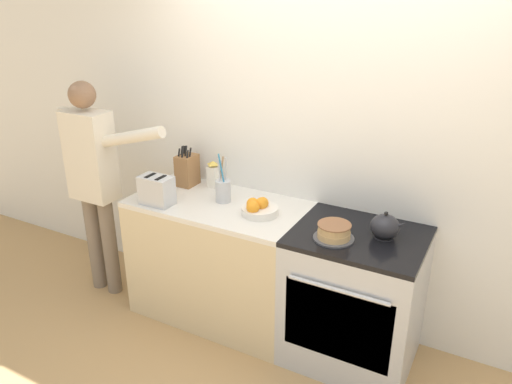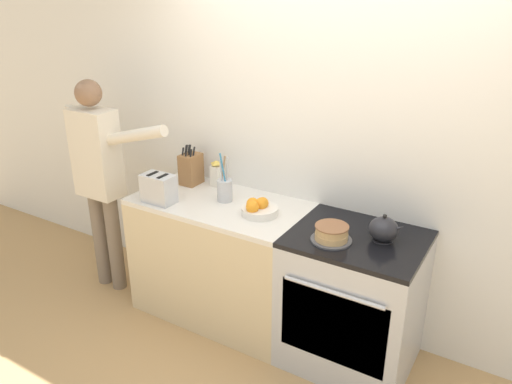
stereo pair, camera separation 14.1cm
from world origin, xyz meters
TOP-DOWN VIEW (x-y plane):
  - ground_plane at (0.00, 0.00)m, footprint 16.00×16.00m
  - wall_back at (0.00, 0.67)m, footprint 8.00×0.04m
  - counter_cabinet at (-0.69, 0.32)m, footprint 1.20×0.65m
  - stove_range at (0.30, 0.32)m, footprint 0.78×0.68m
  - layer_cake at (0.18, 0.20)m, footprint 0.24×0.24m
  - tea_kettle at (0.44, 0.36)m, footprint 0.21×0.17m
  - knife_block at (-1.06, 0.49)m, footprint 0.12×0.16m
  - utensil_crock at (-0.67, 0.36)m, footprint 0.10×0.10m
  - fruit_bowl at (-0.36, 0.28)m, footprint 0.24×0.24m
  - toaster at (-1.04, 0.11)m, footprint 0.24×0.14m
  - milk_carton at (-0.87, 0.55)m, footprint 0.07×0.07m
  - person_baker at (-1.65, 0.16)m, footprint 0.93×0.20m

SIDE VIEW (x-z plane):
  - ground_plane at x=0.00m, z-range 0.00..0.00m
  - counter_cabinet at x=-0.69m, z-range 0.00..0.89m
  - stove_range at x=0.30m, z-range 0.00..0.89m
  - layer_cake at x=0.18m, z-range 0.89..0.98m
  - fruit_bowl at x=-0.36m, z-range 0.88..1.00m
  - tea_kettle at x=0.44m, z-range 0.88..1.05m
  - utensil_crock at x=-0.67m, z-range 0.80..1.15m
  - milk_carton at x=-0.87m, z-range 0.89..1.08m
  - toaster at x=-1.04m, z-range 0.89..1.09m
  - person_baker at x=-1.65m, z-range 0.16..1.82m
  - knife_block at x=-1.06m, z-range 0.85..1.16m
  - wall_back at x=0.00m, z-range 0.00..2.60m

